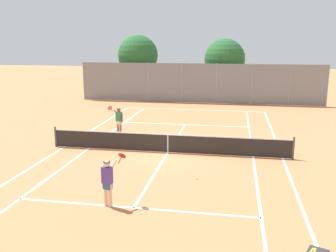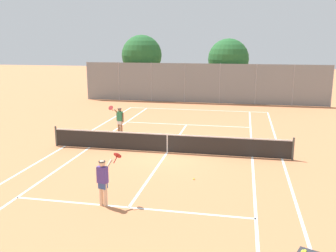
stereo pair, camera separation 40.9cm
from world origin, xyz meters
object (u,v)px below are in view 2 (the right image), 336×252
(player_near_side, at_px, (103,179))
(tree_behind_left, at_px, (141,56))
(loose_tennis_ball_0, at_px, (206,137))
(tree_behind_right, at_px, (228,60))
(player_far_left, at_px, (120,119))
(tennis_net, at_px, (167,143))
(loose_tennis_ball_1, at_px, (194,179))

(player_near_side, distance_m, tree_behind_left, 25.06)
(player_near_side, bearing_deg, loose_tennis_ball_0, 75.70)
(tree_behind_left, bearing_deg, loose_tennis_ball_0, -61.96)
(loose_tennis_ball_0, relative_size, tree_behind_right, 0.01)
(loose_tennis_ball_0, height_order, tree_behind_right, tree_behind_right)
(tree_behind_right, bearing_deg, player_far_left, -110.85)
(player_near_side, xyz_separation_m, loose_tennis_ball_0, (2.45, 9.63, -0.89))
(tennis_net, relative_size, player_far_left, 6.76)
(loose_tennis_ball_1, bearing_deg, player_near_side, -131.87)
(player_near_side, height_order, loose_tennis_ball_0, player_near_side)
(player_near_side, height_order, tree_behind_right, tree_behind_right)
(player_far_left, bearing_deg, tree_behind_left, 100.54)
(player_far_left, bearing_deg, loose_tennis_ball_0, 2.17)
(tennis_net, height_order, player_near_side, player_near_side)
(tennis_net, distance_m, tree_behind_left, 19.25)
(tree_behind_left, bearing_deg, tennis_net, -70.80)
(loose_tennis_ball_0, relative_size, tree_behind_left, 0.01)
(loose_tennis_ball_0, xyz_separation_m, tree_behind_right, (0.53, 14.46, 3.64))
(tennis_net, xyz_separation_m, player_near_side, (-0.87, -6.41, 0.42))
(tennis_net, height_order, tree_behind_right, tree_behind_right)
(player_far_left, height_order, loose_tennis_ball_1, player_far_left)
(tree_behind_right, bearing_deg, player_near_side, -97.07)
(loose_tennis_ball_0, xyz_separation_m, tree_behind_left, (-7.81, 14.67, 3.91))
(tennis_net, distance_m, player_near_side, 6.48)
(tennis_net, height_order, tree_behind_left, tree_behind_left)
(tree_behind_right, bearing_deg, loose_tennis_ball_1, -90.89)
(tree_behind_left, distance_m, tree_behind_right, 8.35)
(tree_behind_right, bearing_deg, loose_tennis_ball_0, -92.11)
(loose_tennis_ball_1, bearing_deg, player_far_left, 129.09)
(player_far_left, xyz_separation_m, tree_behind_right, (5.58, 14.65, 2.75))
(player_near_side, distance_m, loose_tennis_ball_0, 9.97)
(loose_tennis_ball_0, bearing_deg, tree_behind_right, 87.89)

